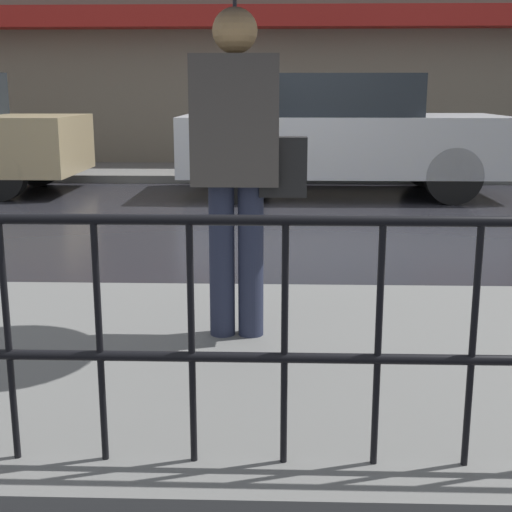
# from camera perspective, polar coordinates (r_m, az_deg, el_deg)

# --- Properties ---
(ground_plane) EXTENTS (80.00, 80.00, 0.00)m
(ground_plane) POSITION_cam_1_polar(r_m,az_deg,el_deg) (7.85, 0.84, 2.88)
(ground_plane) COLOR black
(sidewalk_near) EXTENTS (28.00, 2.60, 0.12)m
(sidewalk_near) POSITION_cam_1_polar(r_m,az_deg,el_deg) (3.59, -0.44, -8.71)
(sidewalk_near) COLOR #60605E
(sidewalk_near) RESTS_ON ground_plane
(sidewalk_far) EXTENTS (28.00, 2.03, 0.12)m
(sidewalk_far) POSITION_cam_1_polar(r_m,az_deg,el_deg) (11.90, 1.20, 6.69)
(sidewalk_far) COLOR #60605E
(sidewalk_far) RESTS_ON ground_plane
(lane_marking) EXTENTS (25.20, 0.12, 0.01)m
(lane_marking) POSITION_cam_1_polar(r_m,az_deg,el_deg) (7.85, 0.84, 2.90)
(lane_marking) COLOR gold
(lane_marking) RESTS_ON ground_plane
(building_storefront) EXTENTS (28.00, 0.85, 5.17)m
(building_storefront) POSITION_cam_1_polar(r_m,az_deg,el_deg) (13.02, 1.32, 18.38)
(building_storefront) COLOR #706656
(building_storefront) RESTS_ON ground_plane
(railing_foreground) EXTENTS (12.00, 0.04, 0.88)m
(railing_foreground) POSITION_cam_1_polar(r_m,az_deg,el_deg) (2.40, -1.47, -4.44)
(railing_foreground) COLOR black
(railing_foreground) RESTS_ON sidewalk_near
(pedestrian) EXTENTS (0.92, 0.92, 2.06)m
(pedestrian) POSITION_cam_1_polar(r_m,az_deg,el_deg) (3.64, -1.59, 17.57)
(pedestrian) COLOR #23283D
(pedestrian) RESTS_ON sidewalk_near
(car_silver) EXTENTS (4.28, 1.93, 1.60)m
(car_silver) POSITION_cam_1_polar(r_m,az_deg,el_deg) (9.83, 6.62, 9.70)
(car_silver) COLOR #B2B5BA
(car_silver) RESTS_ON ground_plane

